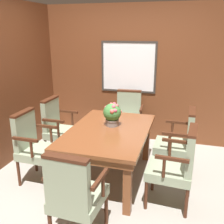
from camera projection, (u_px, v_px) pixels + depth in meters
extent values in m
plane|color=#A39E93|center=(96.00, 187.00, 3.51)|extent=(14.00, 14.00, 0.00)
cube|color=brown|center=(128.00, 74.00, 4.82)|extent=(7.20, 0.06, 2.45)
cube|color=white|center=(128.00, 67.00, 4.73)|extent=(0.94, 0.01, 0.85)
cube|color=#38332D|center=(129.00, 42.00, 4.60)|extent=(1.01, 0.02, 0.04)
cube|color=#38332D|center=(128.00, 91.00, 4.86)|extent=(1.01, 0.02, 0.03)
cube|color=#38332D|center=(103.00, 66.00, 4.86)|extent=(0.04, 0.02, 0.85)
cube|color=#38332D|center=(155.00, 68.00, 4.60)|extent=(0.03, 0.02, 0.85)
cube|color=brown|center=(59.00, 176.00, 3.12)|extent=(0.09, 0.09, 0.68)
cube|color=brown|center=(127.00, 187.00, 2.90)|extent=(0.09, 0.09, 0.68)
cube|color=brown|center=(97.00, 134.00, 4.38)|extent=(0.09, 0.09, 0.68)
cube|color=brown|center=(146.00, 140.00, 4.16)|extent=(0.09, 0.09, 0.68)
cube|color=brown|center=(109.00, 136.00, 3.55)|extent=(0.99, 1.52, 0.09)
cube|color=brown|center=(109.00, 131.00, 3.53)|extent=(1.05, 1.58, 0.04)
cylinder|color=#472314|center=(153.00, 177.00, 3.39)|extent=(0.04, 0.04, 0.37)
cylinder|color=#472314|center=(146.00, 195.00, 3.03)|extent=(0.04, 0.04, 0.37)
cylinder|color=#472314|center=(189.00, 184.00, 3.25)|extent=(0.04, 0.04, 0.37)
cylinder|color=#472314|center=(186.00, 203.00, 2.88)|extent=(0.04, 0.04, 0.37)
cube|color=#93A384|center=(170.00, 171.00, 3.06)|extent=(0.54, 0.49, 0.11)
cube|color=#93A384|center=(191.00, 151.00, 2.91)|extent=(0.11, 0.43, 0.48)
cube|color=#472314|center=(193.00, 130.00, 2.83)|extent=(0.11, 0.43, 0.03)
cylinder|color=#472314|center=(170.00, 149.00, 3.24)|extent=(0.04, 0.04, 0.23)
cube|color=#472314|center=(177.00, 141.00, 3.18)|extent=(0.36, 0.06, 0.04)
cylinder|color=#472314|center=(164.00, 168.00, 2.81)|extent=(0.04, 0.04, 0.23)
cube|color=#472314|center=(172.00, 159.00, 2.75)|extent=(0.36, 0.06, 0.04)
cylinder|color=#472314|center=(49.00, 179.00, 3.36)|extent=(0.04, 0.04, 0.37)
cylinder|color=#472314|center=(63.00, 164.00, 3.72)|extent=(0.04, 0.04, 0.37)
cylinder|color=#472314|center=(19.00, 173.00, 3.48)|extent=(0.04, 0.04, 0.37)
cylinder|color=#472314|center=(36.00, 159.00, 3.85)|extent=(0.04, 0.04, 0.37)
cube|color=#93A384|center=(40.00, 153.00, 3.53)|extent=(0.52, 0.47, 0.11)
cube|color=#93A384|center=(24.00, 131.00, 3.50)|extent=(0.09, 0.43, 0.48)
cube|color=#472314|center=(22.00, 113.00, 3.43)|extent=(0.10, 0.43, 0.03)
cylinder|color=#472314|center=(31.00, 149.00, 3.25)|extent=(0.04, 0.04, 0.23)
cube|color=#472314|center=(25.00, 139.00, 3.24)|extent=(0.36, 0.04, 0.04)
cylinder|color=#472314|center=(51.00, 135.00, 3.69)|extent=(0.04, 0.04, 0.23)
cube|color=#472314|center=(46.00, 126.00, 3.67)|extent=(0.36, 0.04, 0.04)
cylinder|color=#472314|center=(158.00, 154.00, 4.02)|extent=(0.04, 0.04, 0.37)
cylinder|color=#472314|center=(154.00, 166.00, 3.65)|extent=(0.04, 0.04, 0.37)
cylinder|color=#472314|center=(188.00, 158.00, 3.90)|extent=(0.04, 0.04, 0.37)
cylinder|color=#472314|center=(188.00, 171.00, 3.53)|extent=(0.04, 0.04, 0.37)
cube|color=#93A384|center=(173.00, 147.00, 3.70)|extent=(0.52, 0.47, 0.11)
cube|color=#93A384|center=(191.00, 129.00, 3.55)|extent=(0.09, 0.43, 0.48)
cube|color=#472314|center=(192.00, 111.00, 3.48)|extent=(0.10, 0.43, 0.03)
cylinder|color=#472314|center=(172.00, 129.00, 3.88)|extent=(0.04, 0.04, 0.23)
cube|color=#472314|center=(178.00, 122.00, 3.82)|extent=(0.36, 0.04, 0.04)
cylinder|color=#472314|center=(169.00, 142.00, 3.44)|extent=(0.04, 0.04, 0.23)
cube|color=#472314|center=(176.00, 135.00, 3.38)|extent=(0.36, 0.04, 0.04)
cylinder|color=#472314|center=(72.00, 154.00, 4.01)|extent=(0.04, 0.04, 0.37)
cylinder|color=#472314|center=(83.00, 144.00, 4.38)|extent=(0.04, 0.04, 0.37)
cylinder|color=#472314|center=(46.00, 150.00, 4.14)|extent=(0.04, 0.04, 0.37)
cylinder|color=#472314|center=(58.00, 140.00, 4.51)|extent=(0.04, 0.04, 0.37)
cube|color=#93A384|center=(64.00, 133.00, 4.19)|extent=(0.52, 0.48, 0.11)
cube|color=#93A384|center=(51.00, 115.00, 4.16)|extent=(0.09, 0.43, 0.48)
cube|color=#472314|center=(50.00, 99.00, 4.09)|extent=(0.10, 0.43, 0.03)
cylinder|color=#472314|center=(58.00, 129.00, 3.91)|extent=(0.04, 0.04, 0.23)
cube|color=#472314|center=(53.00, 121.00, 3.89)|extent=(0.36, 0.04, 0.04)
cylinder|color=#472314|center=(72.00, 119.00, 4.35)|extent=(0.04, 0.04, 0.23)
cube|color=#472314|center=(68.00, 112.00, 4.33)|extent=(0.36, 0.04, 0.04)
cylinder|color=#472314|center=(106.00, 209.00, 2.79)|extent=(0.04, 0.04, 0.37)
cylinder|color=#472314|center=(72.00, 201.00, 2.91)|extent=(0.04, 0.04, 0.37)
cube|color=#93A384|center=(79.00, 198.00, 2.58)|extent=(0.49, 0.54, 0.11)
cube|color=#93A384|center=(67.00, 184.00, 2.29)|extent=(0.43, 0.10, 0.48)
cube|color=#472314|center=(65.00, 158.00, 2.22)|extent=(0.43, 0.11, 0.03)
cylinder|color=#472314|center=(103.00, 186.00, 2.48)|extent=(0.04, 0.04, 0.23)
cube|color=#472314|center=(100.00, 179.00, 2.38)|extent=(0.05, 0.36, 0.04)
cylinder|color=#472314|center=(58.00, 177.00, 2.63)|extent=(0.04, 0.04, 0.23)
cube|color=#472314|center=(54.00, 170.00, 2.53)|extent=(0.05, 0.36, 0.04)
cylinder|color=#472314|center=(113.00, 140.00, 4.51)|extent=(0.04, 0.04, 0.37)
cylinder|color=#472314|center=(136.00, 142.00, 4.43)|extent=(0.04, 0.04, 0.37)
cylinder|color=#472314|center=(118.00, 131.00, 4.93)|extent=(0.04, 0.04, 0.37)
cylinder|color=#472314|center=(139.00, 133.00, 4.85)|extent=(0.04, 0.04, 0.37)
cube|color=#93A384|center=(127.00, 124.00, 4.61)|extent=(0.50, 0.55, 0.11)
cube|color=#93A384|center=(129.00, 104.00, 4.72)|extent=(0.43, 0.11, 0.48)
cube|color=#472314|center=(129.00, 91.00, 4.65)|extent=(0.43, 0.12, 0.03)
cylinder|color=#472314|center=(113.00, 114.00, 4.57)|extent=(0.04, 0.04, 0.23)
cube|color=#472314|center=(114.00, 107.00, 4.60)|extent=(0.06, 0.36, 0.04)
cylinder|color=#472314|center=(141.00, 116.00, 4.47)|extent=(0.04, 0.04, 0.23)
cube|color=#472314|center=(141.00, 108.00, 4.51)|extent=(0.06, 0.36, 0.04)
cylinder|color=gray|center=(112.00, 122.00, 3.65)|extent=(0.17, 0.17, 0.09)
cylinder|color=gray|center=(112.00, 120.00, 3.64)|extent=(0.19, 0.19, 0.02)
sphere|color=#427F3D|center=(112.00, 112.00, 3.60)|extent=(0.25, 0.25, 0.25)
sphere|color=#DC5770|center=(115.00, 111.00, 3.49)|extent=(0.05, 0.05, 0.05)
sphere|color=#D76A67|center=(120.00, 112.00, 3.63)|extent=(0.04, 0.04, 0.04)
sphere|color=#D6555F|center=(106.00, 107.00, 3.64)|extent=(0.04, 0.04, 0.04)
sphere|color=#E24E5F|center=(116.00, 105.00, 3.64)|extent=(0.04, 0.04, 0.04)
sphere|color=#ED556E|center=(111.00, 104.00, 3.62)|extent=(0.04, 0.04, 0.04)
sphere|color=#EE5667|center=(114.00, 104.00, 3.58)|extent=(0.05, 0.05, 0.05)
sphere|color=#E25467|center=(114.00, 108.00, 3.70)|extent=(0.05, 0.05, 0.05)
sphere|color=#D15F5D|center=(117.00, 106.00, 3.56)|extent=(0.05, 0.05, 0.05)
sphere|color=#D65B6D|center=(114.00, 107.00, 3.51)|extent=(0.05, 0.05, 0.05)
sphere|color=#E26559|center=(112.00, 111.00, 3.49)|extent=(0.06, 0.06, 0.06)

